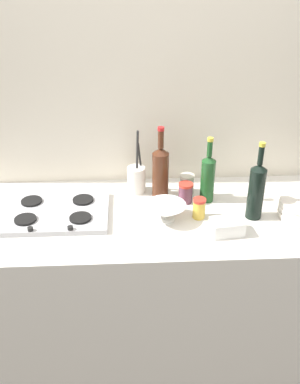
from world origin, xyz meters
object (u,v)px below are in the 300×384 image
at_px(utensil_crock, 137,179).
at_px(stovetop_hob, 56,212).
at_px(condiment_jar_spare, 186,193).
at_px(wine_bottle_mid_left, 208,177).
at_px(wine_bottle_mid_right, 160,171).
at_px(mixing_bowl, 166,212).
at_px(wine_bottle_leftmost, 256,190).
at_px(condiment_jar_front, 199,208).
at_px(butter_dish, 227,227).
at_px(condiment_jar_rear, 187,184).

bearing_deg(utensil_crock, stovetop_hob, -152.33).
bearing_deg(condiment_jar_spare, wine_bottle_mid_left, 5.87).
bearing_deg(stovetop_hob, wine_bottle_mid_right, 17.38).
bearing_deg(mixing_bowl, wine_bottle_leftmost, 0.95).
xyz_separation_m(utensil_crock, condiment_jar_front, (0.27, -0.25, -0.02)).
height_order(butter_dish, condiment_jar_spare, condiment_jar_spare).
xyz_separation_m(butter_dish, condiment_jar_front, (-0.10, 0.13, 0.02)).
height_order(stovetop_hob, butter_dish, butter_dish).
height_order(stovetop_hob, condiment_jar_rear, condiment_jar_rear).
height_order(wine_bottle_leftmost, wine_bottle_mid_right, wine_bottle_leftmost).
xyz_separation_m(wine_bottle_mid_left, butter_dish, (0.04, -0.28, -0.09)).
distance_m(condiment_jar_front, condiment_jar_rear, 0.23).
xyz_separation_m(wine_bottle_mid_left, utensil_crock, (-0.33, 0.10, -0.05)).
distance_m(wine_bottle_leftmost, condiment_jar_rear, 0.38).
distance_m(wine_bottle_mid_right, mixing_bowl, 0.24).
distance_m(mixing_bowl, butter_dish, 0.28).
distance_m(condiment_jar_rear, condiment_jar_spare, 0.09).
distance_m(utensil_crock, condiment_jar_front, 0.37).
xyz_separation_m(wine_bottle_leftmost, wine_bottle_mid_right, (-0.41, 0.22, -0.00)).
xyz_separation_m(stovetop_hob, condiment_jar_rear, (0.63, 0.18, 0.03)).
height_order(wine_bottle_mid_left, condiment_jar_front, wine_bottle_mid_left).
distance_m(stovetop_hob, wine_bottle_mid_left, 0.73).
xyz_separation_m(butter_dish, utensil_crock, (-0.38, 0.38, 0.04)).
relative_size(utensil_crock, condiment_jar_spare, 3.29).
bearing_deg(condiment_jar_front, butter_dish, -52.09).
xyz_separation_m(wine_bottle_mid_right, condiment_jar_rear, (0.13, 0.02, -0.09)).
distance_m(mixing_bowl, condiment_jar_rear, 0.27).
distance_m(mixing_bowl, condiment_jar_front, 0.15).
distance_m(butter_dish, utensil_crock, 0.54).
distance_m(wine_bottle_leftmost, wine_bottle_mid_right, 0.46).
xyz_separation_m(condiment_jar_front, condiment_jar_rear, (-0.03, 0.23, -0.00)).
xyz_separation_m(butter_dish, condiment_jar_spare, (-0.15, 0.27, 0.02)).
xyz_separation_m(wine_bottle_leftmost, mixing_bowl, (-0.40, -0.01, -0.10)).
relative_size(wine_bottle_mid_right, butter_dish, 2.61).
distance_m(wine_bottle_mid_right, butter_dish, 0.44).
height_order(mixing_bowl, utensil_crock, utensil_crock).
bearing_deg(wine_bottle_leftmost, wine_bottle_mid_right, 152.21).
bearing_deg(condiment_jar_front, condiment_jar_spare, 107.48).
bearing_deg(utensil_crock, wine_bottle_mid_left, -16.86).
height_order(wine_bottle_leftmost, wine_bottle_mid_left, wine_bottle_leftmost).
relative_size(wine_bottle_mid_right, condiment_jar_rear, 3.72).
relative_size(wine_bottle_leftmost, condiment_jar_rear, 3.81).
distance_m(wine_bottle_mid_left, mixing_bowl, 0.28).
bearing_deg(mixing_bowl, condiment_jar_spare, 55.29).
height_order(wine_bottle_leftmost, condiment_jar_rear, wine_bottle_leftmost).
bearing_deg(butter_dish, stovetop_hob, 166.13).
distance_m(wine_bottle_mid_left, utensil_crock, 0.35).
height_order(utensil_crock, condiment_jar_rear, utensil_crock).
bearing_deg(butter_dish, condiment_jar_front, 127.91).
xyz_separation_m(mixing_bowl, butter_dish, (0.25, -0.12, -0.01)).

